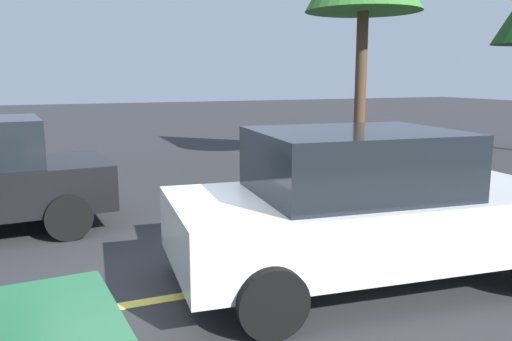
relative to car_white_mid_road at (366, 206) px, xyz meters
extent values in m
plane|color=#2D2D30|center=(-2.10, 0.30, -0.83)|extent=(80.00, 80.00, 0.00)
cube|color=#E0D14C|center=(0.90, 0.30, -0.83)|extent=(28.00, 0.16, 0.01)
cylinder|color=black|center=(-2.93, 2.76, -0.51)|extent=(0.65, 0.26, 0.64)
cylinder|color=black|center=(-3.06, 4.59, -0.51)|extent=(0.65, 0.26, 0.64)
cube|color=white|center=(0.06, -0.01, -0.18)|extent=(4.49, 2.28, 0.67)
cube|color=black|center=(-0.15, 0.01, 0.50)|extent=(2.23, 1.84, 0.67)
cylinder|color=black|center=(1.62, 0.79, -0.51)|extent=(0.66, 0.28, 0.64)
cylinder|color=black|center=(-1.32, 1.07, -0.51)|extent=(0.66, 0.28, 0.64)
cylinder|color=black|center=(-1.49, -0.80, -0.51)|extent=(0.66, 0.28, 0.64)
cylinder|color=#513823|center=(4.29, 6.53, 1.06)|extent=(0.28, 0.28, 3.77)
camera|label=1|loc=(-3.24, -4.60, 1.39)|focal=36.51mm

